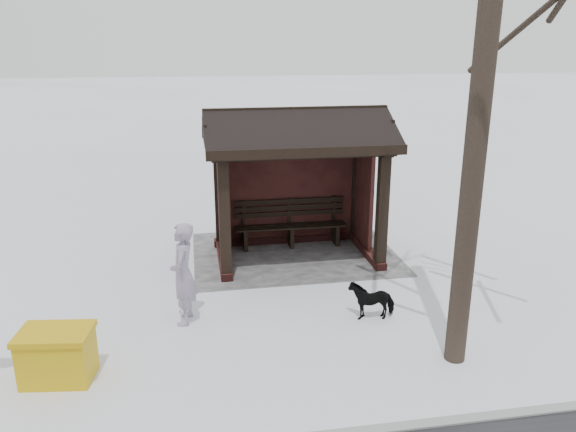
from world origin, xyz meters
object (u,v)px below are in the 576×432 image
(pedestrian, at_px, (183,274))
(dog, at_px, (372,299))
(bus_shelter, at_px, (295,153))
(grit_bin, at_px, (57,355))

(pedestrian, bearing_deg, dog, 93.04)
(bus_shelter, height_order, grit_bin, bus_shelter)
(grit_bin, bearing_deg, bus_shelter, -127.44)
(pedestrian, distance_m, grit_bin, 2.18)
(dog, bearing_deg, bus_shelter, -164.08)
(bus_shelter, height_order, dog, bus_shelter)
(dog, bearing_deg, pedestrian, -94.44)
(bus_shelter, distance_m, dog, 3.54)
(pedestrian, xyz_separation_m, grit_bin, (1.65, 1.34, -0.46))
(pedestrian, height_order, grit_bin, pedestrian)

